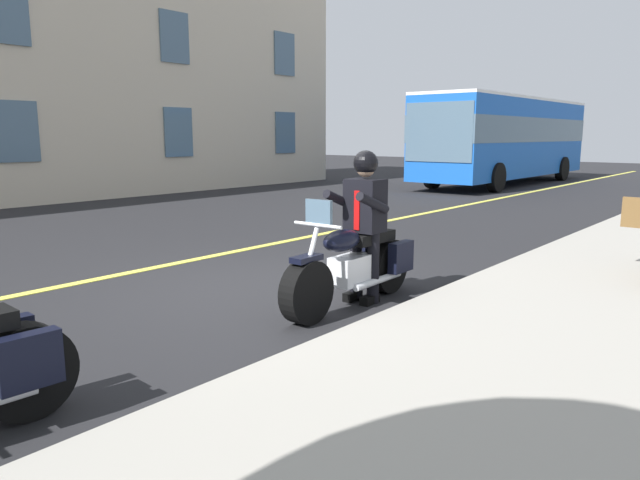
{
  "coord_description": "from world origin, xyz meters",
  "views": [
    {
      "loc": [
        4.94,
        5.17,
        1.91
      ],
      "look_at": [
        -0.01,
        1.04,
        0.75
      ],
      "focal_mm": 32.89,
      "sensor_mm": 36.0,
      "label": 1
    }
  ],
  "objects": [
    {
      "name": "bus_near",
      "position": [
        -17.64,
        -4.12,
        1.87
      ],
      "size": [
        11.05,
        2.7,
        3.3
      ],
      "color": "blue",
      "rests_on": "ground_plane"
    },
    {
      "name": "ground_plane",
      "position": [
        0.0,
        0.0,
        0.0
      ],
      "size": [
        80.0,
        80.0,
        0.0
      ],
      "primitive_type": "plane",
      "color": "black"
    },
    {
      "name": "motorcycle_main",
      "position": [
        -0.26,
        1.35,
        0.45
      ],
      "size": [
        2.21,
        0.62,
        1.26
      ],
      "color": "black",
      "rests_on": "ground_plane"
    },
    {
      "name": "rider_main",
      "position": [
        -0.45,
        1.34,
        1.04
      ],
      "size": [
        0.63,
        0.56,
        1.74
      ],
      "color": "black",
      "rests_on": "ground_plane"
    },
    {
      "name": "lane_center_stripe",
      "position": [
        0.0,
        -2.0,
        0.01
      ],
      "size": [
        60.0,
        0.16,
        0.01
      ],
      "primitive_type": "cube",
      "color": "#E5DB4C",
      "rests_on": "ground_plane"
    }
  ]
}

